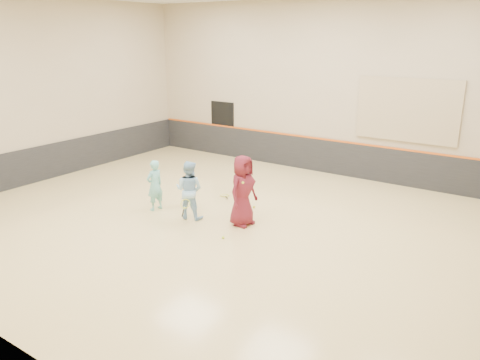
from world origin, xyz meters
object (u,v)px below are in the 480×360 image
Objects in this scene: young_man at (243,191)px; girl at (155,185)px; instructor at (189,190)px; spare_racket at (225,194)px.

girl is at bearing 105.23° from young_man.
girl is 2.71m from young_man.
instructor is 1.52m from young_man.
instructor is 2.45× the size of spare_racket.
spare_racket is (0.93, 2.06, -0.67)m from girl.
spare_racket is at bearing 52.55° from young_man.
young_man is 2.49m from spare_racket.
instructor reaches higher than girl.
spare_racket is at bearing 162.42° from girl.
young_man is 2.87× the size of spare_racket.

